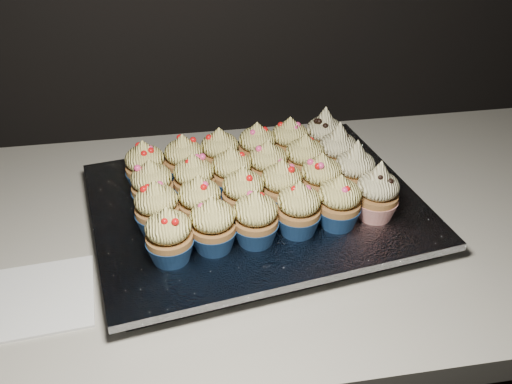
% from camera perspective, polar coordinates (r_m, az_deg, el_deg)
% --- Properties ---
extents(worktop, '(2.44, 0.64, 0.04)m').
position_cam_1_polar(worktop, '(0.90, -15.37, -5.08)').
color(worktop, beige).
rests_on(worktop, cabinet).
extents(napkin, '(0.15, 0.15, 0.00)m').
position_cam_1_polar(napkin, '(0.81, -20.78, -9.86)').
color(napkin, white).
rests_on(napkin, worktop).
extents(baking_tray, '(0.50, 0.41, 0.02)m').
position_cam_1_polar(baking_tray, '(0.88, -0.00, -2.10)').
color(baking_tray, black).
rests_on(baking_tray, worktop).
extents(foil_lining, '(0.54, 0.45, 0.01)m').
position_cam_1_polar(foil_lining, '(0.87, -0.00, -1.20)').
color(foil_lining, silver).
rests_on(foil_lining, baking_tray).
extents(cupcake_0, '(0.06, 0.06, 0.08)m').
position_cam_1_polar(cupcake_0, '(0.75, -8.68, -4.41)').
color(cupcake_0, navy).
rests_on(cupcake_0, foil_lining).
extents(cupcake_1, '(0.06, 0.06, 0.08)m').
position_cam_1_polar(cupcake_1, '(0.76, -4.34, -3.34)').
color(cupcake_1, navy).
rests_on(cupcake_1, foil_lining).
extents(cupcake_2, '(0.06, 0.06, 0.08)m').
position_cam_1_polar(cupcake_2, '(0.77, -0.05, -2.70)').
color(cupcake_2, navy).
rests_on(cupcake_2, foil_lining).
extents(cupcake_3, '(0.06, 0.06, 0.08)m').
position_cam_1_polar(cupcake_3, '(0.79, 4.27, -1.75)').
color(cupcake_3, navy).
rests_on(cupcake_3, foil_lining).
extents(cupcake_4, '(0.06, 0.06, 0.08)m').
position_cam_1_polar(cupcake_4, '(0.81, 8.30, -1.07)').
color(cupcake_4, navy).
rests_on(cupcake_4, foil_lining).
extents(cupcake_5, '(0.06, 0.06, 0.10)m').
position_cam_1_polar(cupcake_5, '(0.83, 12.03, -0.15)').
color(cupcake_5, red).
rests_on(cupcake_5, foil_lining).
extents(cupcake_6, '(0.06, 0.06, 0.08)m').
position_cam_1_polar(cupcake_6, '(0.80, -9.87, -1.66)').
color(cupcake_6, navy).
rests_on(cupcake_6, foil_lining).
extents(cupcake_7, '(0.06, 0.06, 0.08)m').
position_cam_1_polar(cupcake_7, '(0.80, -5.63, -1.08)').
color(cupcake_7, navy).
rests_on(cupcake_7, foil_lining).
extents(cupcake_8, '(0.06, 0.06, 0.08)m').
position_cam_1_polar(cupcake_8, '(0.82, -1.28, -0.19)').
color(cupcake_8, navy).
rests_on(cupcake_8, foil_lining).
extents(cupcake_9, '(0.06, 0.06, 0.08)m').
position_cam_1_polar(cupcake_9, '(0.83, 2.57, 0.54)').
color(cupcake_9, navy).
rests_on(cupcake_9, foil_lining).
extents(cupcake_10, '(0.06, 0.06, 0.08)m').
position_cam_1_polar(cupcake_10, '(0.86, 6.49, 1.23)').
color(cupcake_10, navy).
rests_on(cupcake_10, foil_lining).
extents(cupcake_11, '(0.06, 0.06, 0.10)m').
position_cam_1_polar(cupcake_11, '(0.88, 9.83, 2.04)').
color(cupcake_11, red).
rests_on(cupcake_11, foil_lining).
extents(cupcake_12, '(0.06, 0.06, 0.08)m').
position_cam_1_polar(cupcake_12, '(0.85, -10.33, 0.54)').
color(cupcake_12, navy).
rests_on(cupcake_12, foil_lining).
extents(cupcake_13, '(0.06, 0.06, 0.08)m').
position_cam_1_polar(cupcake_13, '(0.85, -6.21, 1.16)').
color(cupcake_13, navy).
rests_on(cupcake_13, foil_lining).
extents(cupcake_14, '(0.06, 0.06, 0.08)m').
position_cam_1_polar(cupcake_14, '(0.87, -2.44, 1.91)').
color(cupcake_14, navy).
rests_on(cupcake_14, foil_lining).
extents(cupcake_15, '(0.06, 0.06, 0.08)m').
position_cam_1_polar(cupcake_15, '(0.88, 1.19, 2.58)').
color(cupcake_15, navy).
rests_on(cupcake_15, foil_lining).
extents(cupcake_16, '(0.06, 0.06, 0.08)m').
position_cam_1_polar(cupcake_16, '(0.90, 4.87, 3.22)').
color(cupcake_16, navy).
rests_on(cupcake_16, foil_lining).
extents(cupcake_17, '(0.06, 0.06, 0.10)m').
position_cam_1_polar(cupcake_17, '(0.92, 8.16, 3.95)').
color(cupcake_17, red).
rests_on(cupcake_17, foil_lining).
extents(cupcake_18, '(0.06, 0.06, 0.08)m').
position_cam_1_polar(cupcake_18, '(0.90, -10.99, 2.47)').
color(cupcake_18, navy).
rests_on(cupcake_18, foil_lining).
extents(cupcake_19, '(0.06, 0.06, 0.08)m').
position_cam_1_polar(cupcake_19, '(0.90, -7.20, 3.14)').
color(cupcake_19, navy).
rests_on(cupcake_19, foil_lining).
extents(cupcake_20, '(0.06, 0.06, 0.08)m').
position_cam_1_polar(cupcake_20, '(0.92, -3.62, 3.87)').
color(cupcake_20, navy).
rests_on(cupcake_20, foil_lining).
extents(cupcake_21, '(0.06, 0.06, 0.08)m').
position_cam_1_polar(cupcake_21, '(0.93, 0.11, 4.45)').
color(cupcake_21, navy).
rests_on(cupcake_21, foil_lining).
extents(cupcake_22, '(0.06, 0.06, 0.08)m').
position_cam_1_polar(cupcake_22, '(0.95, 3.37, 5.00)').
color(cupcake_22, navy).
rests_on(cupcake_22, foil_lining).
extents(cupcake_23, '(0.06, 0.06, 0.10)m').
position_cam_1_polar(cupcake_23, '(0.97, 6.80, 5.58)').
color(cupcake_23, red).
rests_on(cupcake_23, foil_lining).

